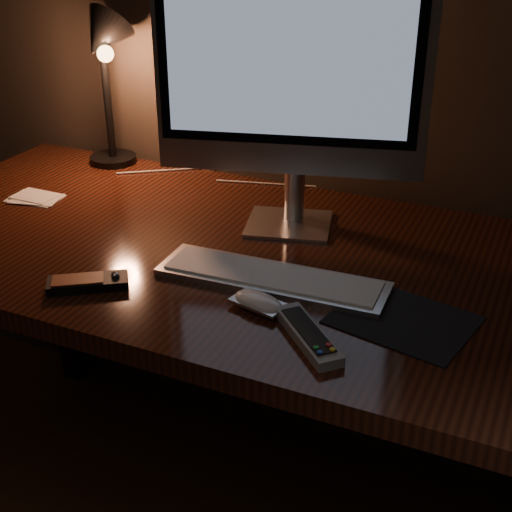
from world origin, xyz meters
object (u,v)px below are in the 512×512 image
at_px(monitor, 291,69).
at_px(mouse, 258,304).
at_px(keyboard, 272,278).
at_px(media_remote, 88,282).
at_px(desk, 256,290).
at_px(tv_remote, 308,335).
at_px(desk_lamp, 104,60).

bearing_deg(monitor, mouse, -91.26).
xyz_separation_m(keyboard, media_remote, (-0.29, -0.16, 0.00)).
bearing_deg(desk, monitor, 58.14).
bearing_deg(desk, media_remote, -119.97).
bearing_deg(mouse, monitor, 116.56).
distance_m(keyboard, mouse, 0.10).
height_order(keyboard, media_remote, media_remote).
bearing_deg(monitor, keyboard, -89.52).
height_order(monitor, media_remote, monitor).
bearing_deg(tv_remote, desk, 171.14).
relative_size(desk, mouse, 16.84).
relative_size(desk, monitor, 2.85).
distance_m(mouse, media_remote, 0.31).
bearing_deg(monitor, tv_remote, -78.54).
xyz_separation_m(mouse, desk_lamp, (-0.62, 0.48, 0.26)).
bearing_deg(tv_remote, monitor, 161.18).
bearing_deg(desk, keyboard, -57.13).
bearing_deg(desk, desk_lamp, 156.46).
height_order(media_remote, tv_remote, media_remote).
height_order(desk, monitor, monitor).
xyz_separation_m(keyboard, desk_lamp, (-0.61, 0.38, 0.27)).
xyz_separation_m(desk, keyboard, (0.11, -0.17, 0.14)).
height_order(monitor, tv_remote, monitor).
bearing_deg(mouse, desk, 127.99).
distance_m(monitor, keyboard, 0.40).
bearing_deg(desk, tv_remote, -53.57).
relative_size(monitor, desk_lamp, 1.38).
xyz_separation_m(media_remote, desk_lamp, (-0.32, 0.54, 0.26)).
xyz_separation_m(desk, tv_remote, (0.23, -0.32, 0.14)).
bearing_deg(media_remote, keyboard, -6.36).
bearing_deg(tv_remote, keyboard, 174.70).
xyz_separation_m(desk, mouse, (0.12, -0.26, 0.14)).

